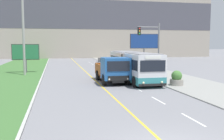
{
  "coord_description": "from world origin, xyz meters",
  "views": [
    {
      "loc": [
        -4.04,
        -8.64,
        3.85
      ],
      "look_at": [
        1.1,
        15.01,
        1.4
      ],
      "focal_mm": 42.0,
      "sensor_mm": 36.0,
      "label": 1
    }
  ],
  "objects_px": {
    "traffic_light_mast": "(153,45)",
    "planter_round_second": "(161,74)",
    "car_distant": "(104,63)",
    "planter_round_near": "(177,79)",
    "billboard_large": "(144,42)",
    "planter_round_third": "(146,70)",
    "dump_truck": "(114,70)",
    "billboard_small": "(26,53)",
    "planter_round_far": "(135,67)",
    "city_bus": "(133,66)",
    "utility_pole_far": "(23,26)"
  },
  "relations": [
    {
      "from": "traffic_light_mast",
      "to": "planter_round_second",
      "type": "bearing_deg",
      "value": 42.76
    },
    {
      "from": "car_distant",
      "to": "planter_round_second",
      "type": "xyz_separation_m",
      "value": [
        3.08,
        -16.81,
        -0.04
      ]
    },
    {
      "from": "planter_round_near",
      "to": "planter_round_second",
      "type": "height_order",
      "value": "planter_round_near"
    },
    {
      "from": "car_distant",
      "to": "billboard_large",
      "type": "height_order",
      "value": "billboard_large"
    },
    {
      "from": "billboard_large",
      "to": "planter_round_third",
      "type": "xyz_separation_m",
      "value": [
        -4.15,
        -12.62,
        -3.44
      ]
    },
    {
      "from": "dump_truck",
      "to": "car_distant",
      "type": "xyz_separation_m",
      "value": [
        2.38,
        18.29,
        -0.6
      ]
    },
    {
      "from": "billboard_small",
      "to": "planter_round_far",
      "type": "distance_m",
      "value": 14.8
    },
    {
      "from": "city_bus",
      "to": "planter_round_far",
      "type": "height_order",
      "value": "city_bus"
    },
    {
      "from": "planter_round_third",
      "to": "planter_round_far",
      "type": "relative_size",
      "value": 1.0
    },
    {
      "from": "planter_round_far",
      "to": "city_bus",
      "type": "bearing_deg",
      "value": -108.94
    },
    {
      "from": "planter_round_near",
      "to": "billboard_large",
      "type": "bearing_deg",
      "value": 78.75
    },
    {
      "from": "car_distant",
      "to": "planter_round_third",
      "type": "bearing_deg",
      "value": -77.08
    },
    {
      "from": "utility_pole_far",
      "to": "billboard_small",
      "type": "xyz_separation_m",
      "value": [
        -0.13,
        2.86,
        -3.3
      ]
    },
    {
      "from": "traffic_light_mast",
      "to": "planter_round_far",
      "type": "distance_m",
      "value": 10.27
    },
    {
      "from": "dump_truck",
      "to": "utility_pole_far",
      "type": "relative_size",
      "value": 0.55
    },
    {
      "from": "billboard_large",
      "to": "planter_round_far",
      "type": "relative_size",
      "value": 4.25
    },
    {
      "from": "dump_truck",
      "to": "planter_round_far",
      "type": "xyz_separation_m",
      "value": [
        5.26,
        9.82,
        -0.64
      ]
    },
    {
      "from": "city_bus",
      "to": "planter_round_second",
      "type": "bearing_deg",
      "value": -7.39
    },
    {
      "from": "planter_round_third",
      "to": "planter_round_far",
      "type": "distance_m",
      "value": 4.17
    },
    {
      "from": "traffic_light_mast",
      "to": "planter_round_third",
      "type": "xyz_separation_m",
      "value": [
        1.31,
        5.54,
        -3.08
      ]
    },
    {
      "from": "planter_round_second",
      "to": "planter_round_third",
      "type": "bearing_deg",
      "value": 92.52
    },
    {
      "from": "car_distant",
      "to": "planter_round_far",
      "type": "relative_size",
      "value": 3.33
    },
    {
      "from": "traffic_light_mast",
      "to": "car_distant",
      "type": "bearing_deg",
      "value": 95.01
    },
    {
      "from": "car_distant",
      "to": "billboard_large",
      "type": "bearing_deg",
      "value": -0.21
    },
    {
      "from": "dump_truck",
      "to": "traffic_light_mast",
      "type": "relative_size",
      "value": 1.1
    },
    {
      "from": "car_distant",
      "to": "planter_round_near",
      "type": "bearing_deg",
      "value": -82.18
    },
    {
      "from": "planter_round_second",
      "to": "city_bus",
      "type": "bearing_deg",
      "value": 172.61
    },
    {
      "from": "car_distant",
      "to": "traffic_light_mast",
      "type": "distance_m",
      "value": 18.51
    },
    {
      "from": "traffic_light_mast",
      "to": "planter_round_near",
      "type": "distance_m",
      "value": 4.34
    },
    {
      "from": "planter_round_near",
      "to": "planter_round_third",
      "type": "bearing_deg",
      "value": 89.87
    },
    {
      "from": "dump_truck",
      "to": "planter_round_second",
      "type": "relative_size",
      "value": 4.93
    },
    {
      "from": "billboard_large",
      "to": "planter_round_far",
      "type": "height_order",
      "value": "billboard_large"
    },
    {
      "from": "planter_round_near",
      "to": "planter_round_third",
      "type": "distance_m",
      "value": 8.33
    },
    {
      "from": "utility_pole_far",
      "to": "car_distant",
      "type": "bearing_deg",
      "value": 39.22
    },
    {
      "from": "planter_round_second",
      "to": "utility_pole_far",
      "type": "bearing_deg",
      "value": 153.16
    },
    {
      "from": "dump_truck",
      "to": "billboard_small",
      "type": "height_order",
      "value": "billboard_small"
    },
    {
      "from": "planter_round_second",
      "to": "planter_round_near",
      "type": "bearing_deg",
      "value": -92.79
    },
    {
      "from": "dump_truck",
      "to": "billboard_small",
      "type": "bearing_deg",
      "value": 128.34
    },
    {
      "from": "traffic_light_mast",
      "to": "planter_round_near",
      "type": "xyz_separation_m",
      "value": [
        1.29,
        -2.79,
        -3.06
      ]
    },
    {
      "from": "billboard_large",
      "to": "dump_truck",
      "type": "bearing_deg",
      "value": -117.31
    },
    {
      "from": "dump_truck",
      "to": "utility_pole_far",
      "type": "bearing_deg",
      "value": 135.86
    },
    {
      "from": "billboard_large",
      "to": "billboard_small",
      "type": "bearing_deg",
      "value": -160.76
    },
    {
      "from": "city_bus",
      "to": "planter_round_near",
      "type": "xyz_separation_m",
      "value": [
        2.74,
        -4.55,
        -0.84
      ]
    },
    {
      "from": "utility_pole_far",
      "to": "billboard_small",
      "type": "relative_size",
      "value": 3.11
    },
    {
      "from": "billboard_large",
      "to": "planter_round_second",
      "type": "relative_size",
      "value": 4.2
    },
    {
      "from": "car_distant",
      "to": "billboard_small",
      "type": "height_order",
      "value": "billboard_small"
    },
    {
      "from": "dump_truck",
      "to": "billboard_large",
      "type": "xyz_separation_m",
      "value": [
        9.43,
        18.27,
        2.8
      ]
    },
    {
      "from": "city_bus",
      "to": "car_distant",
      "type": "relative_size",
      "value": 2.67
    },
    {
      "from": "utility_pole_far",
      "to": "planter_round_near",
      "type": "height_order",
      "value": "utility_pole_far"
    },
    {
      "from": "car_distant",
      "to": "planter_round_third",
      "type": "distance_m",
      "value": 12.97
    }
  ]
}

